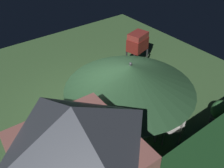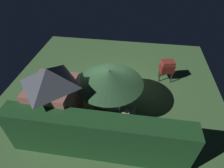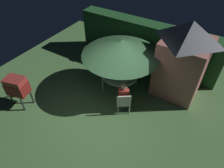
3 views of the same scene
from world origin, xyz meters
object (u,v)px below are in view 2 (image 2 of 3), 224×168
object	(u,v)px
garden_shed	(55,99)
chair_near_shed	(98,85)
bbq_grill	(167,67)
chair_far_side	(129,115)
patio_umbrella	(109,77)
potted_plant_by_shed	(163,129)
patio_table	(110,99)
person_in_red	(99,82)

from	to	relation	value
garden_shed	chair_near_shed	size ratio (longest dim) A/B	3.21
bbq_grill	chair_far_side	bearing A→B (deg)	62.25
garden_shed	patio_umbrella	distance (m)	2.28
potted_plant_by_shed	garden_shed	bearing A→B (deg)	1.01
chair_near_shed	patio_table	bearing A→B (deg)	125.37
patio_umbrella	patio_table	bearing A→B (deg)	-86.42
patio_table	patio_umbrella	size ratio (longest dim) A/B	0.50
person_in_red	bbq_grill	bearing A→B (deg)	-153.59
chair_near_shed	garden_shed	bearing A→B (deg)	60.70
patio_umbrella	chair_near_shed	world-z (taller)	patio_umbrella
patio_umbrella	potted_plant_by_shed	world-z (taller)	patio_umbrella
person_in_red	patio_umbrella	bearing A→B (deg)	125.37
bbq_grill	patio_table	bearing A→B (deg)	44.56
bbq_grill	chair_far_side	xyz separation A→B (m)	(1.74, 3.31, -0.33)
bbq_grill	chair_far_side	world-z (taller)	bbq_grill
patio_umbrella	garden_shed	bearing A→B (deg)	30.03
person_in_red	patio_table	bearing A→B (deg)	125.37
bbq_grill	person_in_red	distance (m)	3.73
chair_near_shed	chair_far_side	bearing A→B (deg)	133.91
garden_shed	patio_umbrella	size ratio (longest dim) A/B	1.03
garden_shed	patio_table	xyz separation A→B (m)	(-1.94, -1.12, -0.79)
bbq_grill	chair_near_shed	xyz separation A→B (m)	(3.39, 1.59, -0.33)
patio_table	patio_umbrella	xyz separation A→B (m)	(-0.00, 0.00, 1.22)
garden_shed	chair_near_shed	world-z (taller)	garden_shed
patio_table	patio_umbrella	bearing A→B (deg)	93.58
person_in_red	chair_far_side	bearing A→B (deg)	134.23
chair_near_shed	chair_far_side	xyz separation A→B (m)	(-1.65, 1.72, 0.00)
garden_shed	patio_table	bearing A→B (deg)	-149.97
bbq_grill	potted_plant_by_shed	size ratio (longest dim) A/B	1.67
chair_near_shed	patio_umbrella	bearing A→B (deg)	125.37
patio_umbrella	chair_far_side	distance (m)	1.80
patio_umbrella	person_in_red	xyz separation A→B (m)	(0.68, -0.96, -1.12)
chair_far_side	potted_plant_by_shed	xyz separation A→B (m)	(-1.41, 0.36, -0.14)
garden_shed	person_in_red	size ratio (longest dim) A/B	2.29
patio_umbrella	bbq_grill	world-z (taller)	patio_umbrella
patio_umbrella	person_in_red	world-z (taller)	patio_umbrella
patio_table	patio_umbrella	distance (m)	1.22
bbq_grill	potted_plant_by_shed	distance (m)	3.71
patio_table	potted_plant_by_shed	distance (m)	2.57
patio_table	chair_far_side	distance (m)	1.16
patio_table	bbq_grill	bearing A→B (deg)	-135.44
patio_umbrella	chair_near_shed	size ratio (longest dim) A/B	3.13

